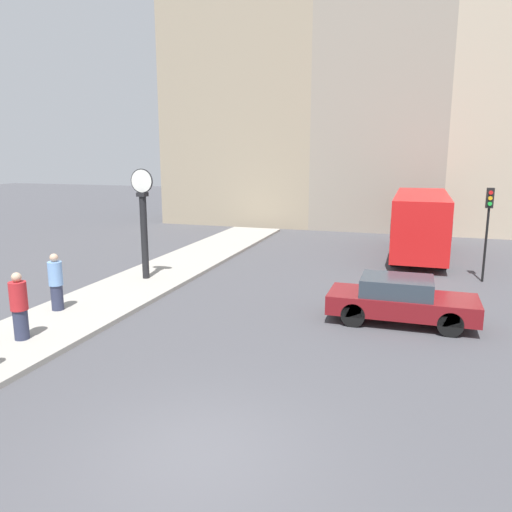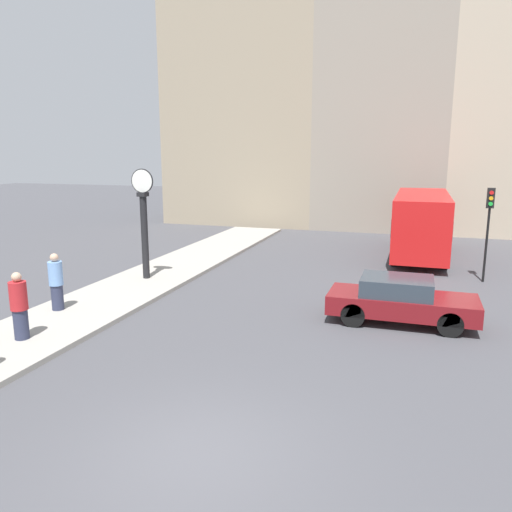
{
  "view_description": "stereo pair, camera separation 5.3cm",
  "coord_description": "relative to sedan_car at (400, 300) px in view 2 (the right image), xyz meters",
  "views": [
    {
      "loc": [
        3.19,
        -6.83,
        4.95
      ],
      "look_at": [
        -1.45,
        7.62,
        1.79
      ],
      "focal_mm": 35.0,
      "sensor_mm": 36.0,
      "label": 1
    },
    {
      "loc": [
        3.24,
        -6.81,
        4.95
      ],
      "look_at": [
        -1.45,
        7.62,
        1.79
      ],
      "focal_mm": 35.0,
      "sensor_mm": 36.0,
      "label": 2
    }
  ],
  "objects": [
    {
      "name": "building_row",
      "position": [
        -2.88,
        19.32,
        7.19
      ],
      "size": [
        27.87,
        5.0,
        17.69
      ],
      "color": "gray",
      "rests_on": "ground_plane"
    },
    {
      "name": "pedestrian_blue_stripe",
      "position": [
        -10.16,
        -2.44,
        0.32
      ],
      "size": [
        0.43,
        0.43,
        1.78
      ],
      "color": "#2D334C",
      "rests_on": "sidewalk_corner"
    },
    {
      "name": "bus_distant",
      "position": [
        0.51,
        10.4,
        1.01
      ],
      "size": [
        2.39,
        8.3,
        3.02
      ],
      "color": "red",
      "rests_on": "ground_plane"
    },
    {
      "name": "sidewalk_corner",
      "position": [
        -9.5,
        3.0,
        -0.63
      ],
      "size": [
        3.14,
        25.74,
        0.15
      ],
      "primitive_type": "cube",
      "color": "#A39E93",
      "rests_on": "ground_plane"
    },
    {
      "name": "sedan_car",
      "position": [
        0.0,
        0.0,
        0.0
      ],
      "size": [
        4.24,
        1.72,
        1.37
      ],
      "color": "maroon",
      "rests_on": "ground_plane"
    },
    {
      "name": "pedestrian_red_top",
      "position": [
        -9.37,
        -4.8,
        0.33
      ],
      "size": [
        0.44,
        0.44,
        1.8
      ],
      "color": "#2D334C",
      "rests_on": "sidewalk_corner"
    },
    {
      "name": "street_clock",
      "position": [
        -9.6,
        1.95,
        1.64
      ],
      "size": [
        0.91,
        0.34,
        4.21
      ],
      "color": "black",
      "rests_on": "sidewalk_corner"
    },
    {
      "name": "ground_plane",
      "position": [
        -2.93,
        -7.87,
        -0.7
      ],
      "size": [
        120.0,
        120.0,
        0.0
      ],
      "primitive_type": "plane",
      "color": "#47474C"
    },
    {
      "name": "traffic_light_far",
      "position": [
        2.91,
        5.97,
        1.91
      ],
      "size": [
        0.26,
        0.24,
        3.64
      ],
      "color": "black",
      "rests_on": "ground_plane"
    }
  ]
}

